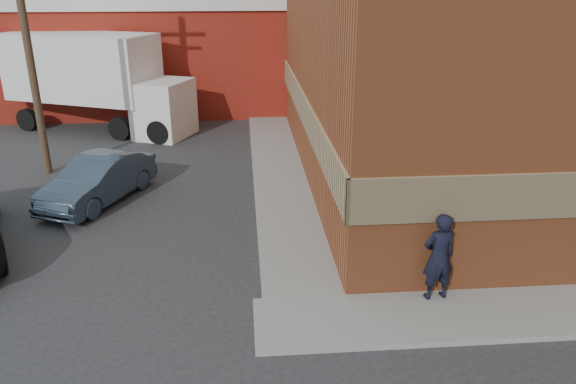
# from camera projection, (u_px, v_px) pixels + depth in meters

# --- Properties ---
(ground) EXTENTS (90.00, 90.00, 0.00)m
(ground) POSITION_uv_depth(u_px,v_px,m) (276.00, 302.00, 12.06)
(ground) COLOR #28282B
(ground) RESTS_ON ground
(brick_building) EXTENTS (14.25, 18.25, 9.36)m
(brick_building) POSITION_uv_depth(u_px,v_px,m) (504.00, 32.00, 19.33)
(brick_building) COLOR #9F4E29
(brick_building) RESTS_ON ground
(sidewalk_west) EXTENTS (1.80, 18.00, 0.12)m
(sidewalk_west) POSITION_uv_depth(u_px,v_px,m) (277.00, 165.00, 20.43)
(sidewalk_west) COLOR gray
(sidewalk_west) RESTS_ON ground
(warehouse) EXTENTS (16.30, 8.30, 5.60)m
(warehouse) POSITION_uv_depth(u_px,v_px,m) (136.00, 50.00, 29.11)
(warehouse) COLOR maroon
(warehouse) RESTS_ON ground
(utility_pole) EXTENTS (2.00, 0.26, 9.00)m
(utility_pole) POSITION_uv_depth(u_px,v_px,m) (26.00, 34.00, 18.09)
(utility_pole) COLOR #503B28
(utility_pole) RESTS_ON ground
(man) EXTENTS (0.78, 0.58, 1.95)m
(man) POSITION_uv_depth(u_px,v_px,m) (439.00, 257.00, 11.69)
(man) COLOR black
(man) RESTS_ON sidewalk_south
(sedan) EXTENTS (3.09, 4.51, 1.41)m
(sedan) POSITION_uv_depth(u_px,v_px,m) (98.00, 180.00, 17.10)
(sedan) COLOR #334356
(sedan) RESTS_ON ground
(box_truck) EXTENTS (8.77, 5.61, 4.18)m
(box_truck) POSITION_uv_depth(u_px,v_px,m) (99.00, 76.00, 24.26)
(box_truck) COLOR white
(box_truck) RESTS_ON ground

